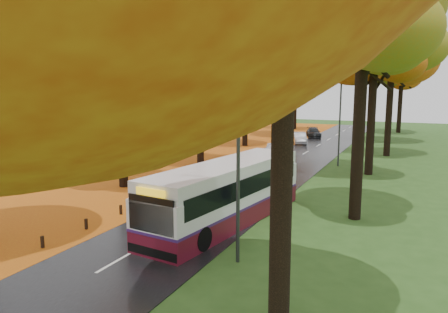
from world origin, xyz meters
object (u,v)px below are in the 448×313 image
Objects in this scene: bus at (227,191)px; car_white at (272,150)px; streetlamp_mid at (337,110)px; streetlamp_far at (367,101)px; car_dark at (314,133)px; streetlamp_near at (232,139)px; car_silver at (300,138)px.

bus is 20.71m from car_white.
streetlamp_mid reaches higher than bus.
streetlamp_mid is 1.00× the size of streetlamp_far.
car_dark is (-6.23, -2.37, -4.08)m from streetlamp_far.
streetlamp_mid is at bearing 90.00° from streetlamp_near.
streetlamp_near reaches higher than car_silver.
bus is at bearing -102.02° from car_silver.
car_silver is (-4.24, 30.50, -0.89)m from bus.
bus is 30.80m from car_silver.
streetlamp_far is 1.96× the size of car_dark.
streetlamp_near is 5.67m from bus.
bus is 3.02× the size of car_white.
streetlamp_far is 20.89m from car_white.
bus is 2.78× the size of car_dark.
streetlamp_far is at bearing 90.00° from streetlamp_near.
bus reaches higher than car_white.
streetlamp_far is 2.13× the size of car_white.
car_silver is 0.96× the size of car_dark.
streetlamp_near is 22.00m from streetlamp_mid.
car_dark is (-6.23, 19.63, -4.08)m from streetlamp_mid.
car_silver is at bearing 100.27° from streetlamp_near.
streetlamp_near is 2.13× the size of car_white.
streetlamp_far reaches higher than car_dark.
streetlamp_far is 0.70× the size of bus.
car_dark is at bearing 104.17° from bus.
bus is (-2.06, 4.24, -3.14)m from streetlamp_near.
streetlamp_far is at bearing 35.85° from car_silver.
streetlamp_near is at bearing -90.00° from streetlamp_far.
car_white is 17.14m from car_dark.
streetlamp_mid is 14.77m from car_silver.
car_white is 0.92× the size of car_dark.
streetlamp_near reaches higher than car_white.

